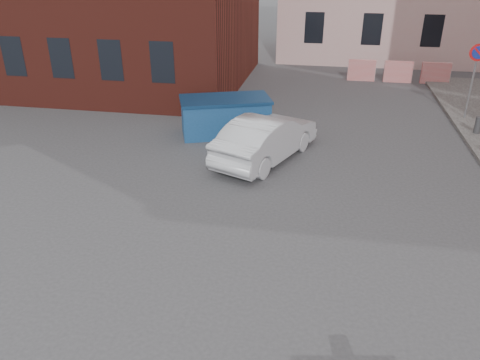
# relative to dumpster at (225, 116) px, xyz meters

# --- Properties ---
(ground) EXTENTS (120.00, 120.00, 0.00)m
(ground) POSITION_rel_dumpster_xyz_m (2.35, -6.50, -0.63)
(ground) COLOR #38383A
(ground) RESTS_ON ground
(no_parking_sign) EXTENTS (0.60, 0.09, 2.65)m
(no_parking_sign) POSITION_rel_dumpster_xyz_m (8.35, 2.98, 1.39)
(no_parking_sign) COLOR gray
(no_parking_sign) RESTS_ON sidewalk
(barriers) EXTENTS (4.70, 0.18, 1.00)m
(barriers) POSITION_rel_dumpster_xyz_m (6.55, 8.50, -0.13)
(barriers) COLOR red
(barriers) RESTS_ON ground
(dumpster) EXTENTS (3.31, 2.47, 1.24)m
(dumpster) POSITION_rel_dumpster_xyz_m (0.00, 0.00, 0.00)
(dumpster) COLOR navy
(dumpster) RESTS_ON ground
(silver_car) EXTENTS (2.86, 4.30, 1.34)m
(silver_car) POSITION_rel_dumpster_xyz_m (1.66, -1.95, 0.04)
(silver_car) COLOR silver
(silver_car) RESTS_ON ground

